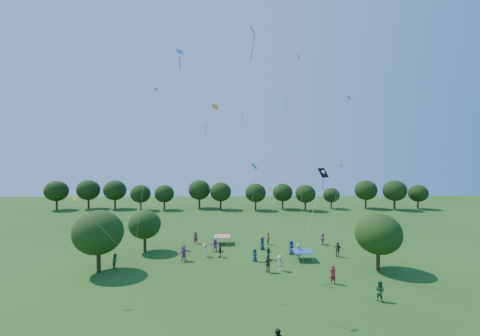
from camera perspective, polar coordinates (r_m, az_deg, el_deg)
name	(u,v)px	position (r m, az deg, el deg)	size (l,w,h in m)	color
near_tree_west	(98,232)	(37.31, -23.90, -10.44)	(5.15, 5.15, 6.53)	#422B19
near_tree_north	(145,224)	(43.16, -16.59, -9.60)	(4.05, 4.05, 5.34)	#422B19
near_tree_east	(378,234)	(37.83, 23.40, -10.71)	(4.81, 4.81, 6.08)	#422B19
treeline	(229,192)	(74.06, -1.91, -4.23)	(88.01, 8.77, 6.77)	#422B19
tent_red_stripe	(222,236)	(45.67, -3.14, -12.05)	(2.20, 2.20, 1.10)	red
tent_blue	(302,251)	(39.54, 11.04, -14.32)	(2.20, 2.20, 1.10)	#1A57AA
crowd_person_0	(255,255)	(38.51, 2.65, -15.18)	(0.74, 0.40, 1.50)	navy
crowd_person_1	(268,239)	(45.47, 5.05, -12.39)	(0.62, 0.40, 1.66)	maroon
crowd_person_2	(116,261)	(38.67, -21.25, -15.15)	(0.80, 0.43, 1.62)	#285F3A
crowd_person_3	(299,251)	(39.99, 10.36, -14.35)	(1.16, 0.52, 1.78)	#A49483
crowd_person_4	(220,250)	(39.98, -3.57, -14.41)	(0.98, 0.44, 1.67)	#3D3531
crowd_person_5	(215,245)	(42.35, -4.46, -13.46)	(1.57, 0.56, 1.68)	#A25FA4
crowd_person_6	(291,248)	(41.45, 9.13, -13.79)	(0.85, 0.46, 1.73)	navy
crowd_person_7	(195,237)	(46.02, -7.93, -12.14)	(0.67, 0.43, 1.80)	maroon
crowd_person_8	(269,253)	(39.27, 5.15, -14.85)	(0.74, 0.40, 1.49)	#245525
crowd_person_9	(205,250)	(40.35, -6.23, -14.30)	(1.05, 0.47, 1.61)	#B3B08F
crowd_person_10	(268,264)	(35.20, 5.02, -16.61)	(1.05, 0.48, 1.78)	#3F3732
crowd_person_11	(322,239)	(46.70, 14.44, -12.11)	(1.48, 0.53, 1.58)	#89538E
crowd_person_12	(262,243)	(43.10, 3.98, -13.18)	(0.83, 0.45, 1.68)	navy
crowd_person_13	(333,274)	(33.44, 16.16, -17.71)	(0.66, 0.43, 1.78)	maroon
crowd_person_14	(380,291)	(31.14, 23.59, -19.37)	(0.85, 0.46, 1.72)	#285D34
crowd_person_15	(280,263)	(35.77, 7.11, -16.41)	(1.10, 0.49, 1.68)	#BBAB95
crowd_person_16	(338,250)	(41.76, 17.01, -13.69)	(1.05, 0.48, 1.79)	#403933
crowd_person_17	(184,253)	(39.08, -9.97, -14.68)	(1.74, 0.62, 1.86)	#9A5987
pirate_kite	(323,174)	(37.61, 14.53, -1.02)	(5.16, 7.46, 9.54)	black
red_high_kite	(248,70)	(37.63, 1.50, 17.00)	(3.25, 3.68, 25.53)	red
small_kite_0	(207,146)	(46.67, -5.96, 3.97)	(1.41, 4.82, 15.60)	#ED5C0D
small_kite_1	(339,185)	(47.03, 17.14, -2.91)	(1.90, 1.85, 9.77)	#FAA10D
small_kite_2	(221,133)	(35.31, -3.42, 6.27)	(4.11, 0.78, 16.58)	orange
small_kite_3	(240,155)	(39.46, 0.08, 2.32)	(0.87, 2.35, 16.14)	#188539
small_kite_4	(180,106)	(30.36, -10.58, 10.85)	(1.20, 5.90, 20.22)	blue
small_kite_5	(300,135)	(29.00, 10.65, 5.82)	(1.44, 4.11, 19.37)	#701892
small_kite_6	(280,173)	(46.02, 7.11, -0.88)	(2.52, 2.55, 11.10)	white
small_kite_7	(254,178)	(32.98, 2.44, -1.80)	(0.87, 2.93, 10.15)	#0AA299
small_kite_8	(345,130)	(47.12, 18.11, 6.36)	(2.98, 1.26, 19.27)	#C80B40
small_kite_9	(269,199)	(47.85, 5.25, -5.45)	(0.80, 4.51, 5.96)	orange
small_kite_10	(90,215)	(31.78, -25.09, -7.58)	(4.18, 4.36, 7.41)	yellow
small_kite_11	(148,153)	(32.89, -16.10, 2.54)	(2.82, 0.56, 17.56)	#188645
small_kite_12	(282,141)	(43.76, 7.39, 4.83)	(2.33, 0.70, 18.70)	blue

